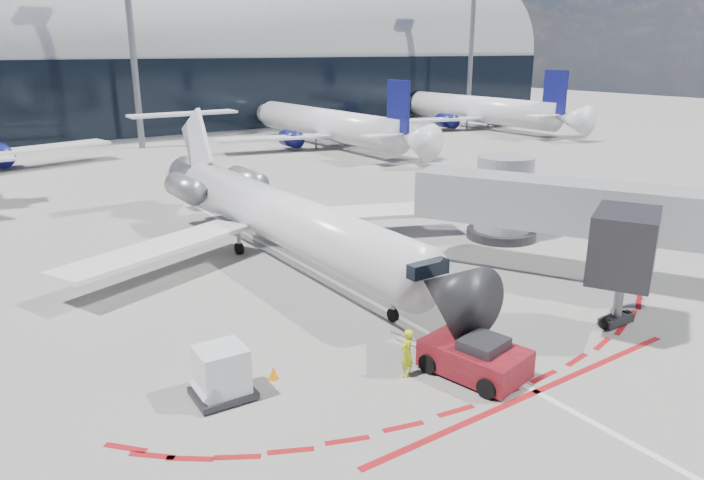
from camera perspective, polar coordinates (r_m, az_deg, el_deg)
ground at (r=29.44m, az=-0.99°, el=-4.17°), size 260.00×260.00×0.00m
apron_centerline at (r=31.02m, az=-3.03°, el=-3.05°), size 0.25×40.00×0.01m
apron_stop_bar at (r=21.70m, az=16.42°, el=-13.09°), size 14.00×0.25×0.01m
terminal_building at (r=89.23m, az=-25.40°, el=14.08°), size 150.00×24.15×24.00m
jet_bridge at (r=32.76m, az=16.47°, el=2.84°), size 10.03×15.20×4.90m
light_mast_centre at (r=73.76m, az=-19.46°, el=17.55°), size 0.70×0.70×25.00m
light_mast_east at (r=99.73m, az=10.84°, el=17.80°), size 0.70×0.70×25.00m
regional_jet at (r=33.23m, az=-7.13°, el=2.45°), size 22.87×28.20×7.06m
pushback_tug at (r=22.00m, az=11.12°, el=-10.42°), size 2.87×5.50×1.40m
ramp_worker at (r=21.44m, az=4.99°, el=-10.19°), size 0.73×0.59×1.72m
uld_container at (r=20.55m, az=-11.75°, el=-11.78°), size 1.92×1.65×1.74m
safety_cone_left at (r=21.62m, az=-7.17°, el=-11.89°), size 0.34×0.34×0.47m
bg_airliner_2 at (r=71.56m, az=-2.35°, el=12.39°), size 30.19×31.96×9.77m
bg_airliner_3 at (r=90.54m, az=11.10°, el=13.21°), size 31.56×33.42×10.21m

